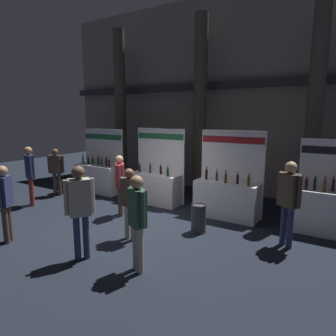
{
  "coord_description": "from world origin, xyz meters",
  "views": [
    {
      "loc": [
        4.5,
        -5.78,
        2.77
      ],
      "look_at": [
        0.38,
        0.82,
        1.37
      ],
      "focal_mm": 31.67,
      "sensor_mm": 36.0,
      "label": 1
    }
  ],
  "objects": [
    {
      "name": "ground_plane",
      "position": [
        0.0,
        0.0,
        0.0
      ],
      "size": [
        25.65,
        25.65,
        0.0
      ],
      "primitive_type": "plane",
      "color": "black"
    },
    {
      "name": "hall_colonnade",
      "position": [
        0.0,
        4.26,
        3.37
      ],
      "size": [
        12.83,
        1.26,
        6.83
      ],
      "color": "gray",
      "rests_on": "ground_plane"
    },
    {
      "name": "exhibitor_booth_0",
      "position": [
        -3.17,
        1.77,
        0.59
      ],
      "size": [
        1.81,
        0.72,
        2.26
      ],
      "color": "white",
      "rests_on": "ground_plane"
    },
    {
      "name": "exhibitor_booth_1",
      "position": [
        -0.66,
        1.74,
        0.58
      ],
      "size": [
        1.74,
        0.66,
        2.34
      ],
      "color": "white",
      "rests_on": "ground_plane"
    },
    {
      "name": "exhibitor_booth_2",
      "position": [
        1.74,
        1.66,
        0.6
      ],
      "size": [
        1.79,
        0.66,
        2.36
      ],
      "color": "white",
      "rests_on": "ground_plane"
    },
    {
      "name": "exhibitor_booth_3",
      "position": [
        4.32,
        1.81,
        0.6
      ],
      "size": [
        1.79,
        0.66,
        2.21
      ],
      "color": "white",
      "rests_on": "ground_plane"
    },
    {
      "name": "trash_bin",
      "position": [
        1.55,
        0.32,
        0.34
      ],
      "size": [
        0.36,
        0.36,
        0.68
      ],
      "color": "#38383D",
      "rests_on": "ground_plane"
    },
    {
      "name": "visitor_0",
      "position": [
        3.48,
        0.59,
        1.12
      ],
      "size": [
        0.5,
        0.45,
        1.83
      ],
      "rotation": [
        0.0,
        0.0,
        2.54
      ],
      "color": "navy",
      "rests_on": "ground_plane"
    },
    {
      "name": "visitor_1",
      "position": [
        1.44,
        -1.89,
        1.04
      ],
      "size": [
        0.47,
        0.34,
        1.75
      ],
      "rotation": [
        0.0,
        0.0,
        5.83
      ],
      "color": "#ADA393",
      "rests_on": "ground_plane"
    },
    {
      "name": "visitor_2",
      "position": [
        0.24,
        -2.1,
        1.12
      ],
      "size": [
        0.44,
        0.47,
        1.84
      ],
      "rotation": [
        0.0,
        0.0,
        4.09
      ],
      "color": "navy",
      "rests_on": "ground_plane"
    },
    {
      "name": "visitor_3",
      "position": [
        -1.75,
        -2.42,
        1.01
      ],
      "size": [
        0.36,
        0.43,
        1.71
      ],
      "rotation": [
        0.0,
        0.0,
        2.13
      ],
      "color": "#47382D",
      "rests_on": "ground_plane"
    },
    {
      "name": "visitor_4",
      "position": [
        0.44,
        -0.88,
        0.95
      ],
      "size": [
        0.54,
        0.24,
        1.62
      ],
      "rotation": [
        0.0,
        0.0,
        3.06
      ],
      "color": "#ADA393",
      "rests_on": "ground_plane"
    },
    {
      "name": "visitor_5",
      "position": [
        -4.09,
        0.69,
        0.97
      ],
      "size": [
        0.57,
        0.37,
        1.62
      ],
      "rotation": [
        0.0,
        0.0,
        0.4
      ],
      "color": "#47382D",
      "rests_on": "ground_plane"
    },
    {
      "name": "visitor_6",
      "position": [
        -0.83,
        0.25,
        1.01
      ],
      "size": [
        0.44,
        0.47,
        1.69
      ],
      "rotation": [
        0.0,
        0.0,
        5.38
      ],
      "color": "#47382D",
      "rests_on": "ground_plane"
    },
    {
      "name": "visitor_7",
      "position": [
        -3.78,
        -0.49,
        1.1
      ],
      "size": [
        0.5,
        0.39,
        1.82
      ],
      "rotation": [
        0.0,
        0.0,
        5.8
      ],
      "color": "maroon",
      "rests_on": "ground_plane"
    }
  ]
}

